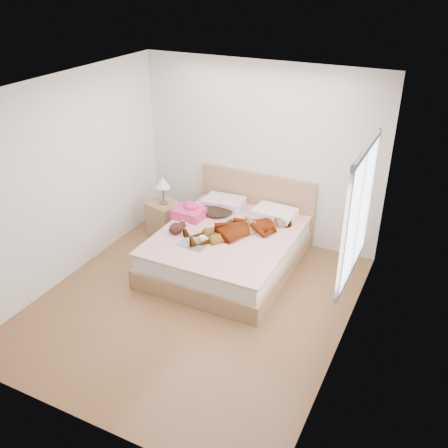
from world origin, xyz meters
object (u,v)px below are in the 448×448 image
object	(u,v)px
bed	(230,246)
nightstand	(165,217)
coffee_mug	(203,239)
magazine	(193,244)
woman	(241,226)
plush_toy	(177,228)
towel	(189,211)
phone	(221,202)

from	to	relation	value
bed	nightstand	distance (m)	1.26
bed	coffee_mug	size ratio (longest dim) A/B	17.79
magazine	woman	bearing A→B (deg)	52.64
magazine	plush_toy	size ratio (longest dim) A/B	1.49
towel	nightstand	distance (m)	0.63
bed	plush_toy	xyz separation A→B (m)	(-0.61, -0.36, 0.31)
woman	nightstand	world-z (taller)	nightstand
magazine	coffee_mug	distance (m)	0.14
coffee_mug	nightstand	distance (m)	1.29
towel	coffee_mug	xyz separation A→B (m)	(0.51, -0.55, -0.04)
bed	magazine	distance (m)	0.65
woman	phone	xyz separation A→B (m)	(-0.50, 0.40, 0.08)
magazine	coffee_mug	world-z (taller)	coffee_mug
phone	nightstand	xyz separation A→B (m)	(-0.89, -0.14, -0.38)
towel	nightstand	size ratio (longest dim) A/B	0.44
phone	magazine	distance (m)	0.98
phone	plush_toy	world-z (taller)	phone
towel	woman	bearing A→B (deg)	-6.20
bed	nightstand	bearing A→B (deg)	167.15
bed	towel	distance (m)	0.77
bed	towel	xyz separation A→B (m)	(-0.69, 0.11, 0.32)
phone	towel	world-z (taller)	towel
coffee_mug	plush_toy	world-z (taller)	plush_toy
woman	bed	world-z (taller)	bed
nightstand	woman	bearing A→B (deg)	-10.76
coffee_mug	towel	bearing A→B (deg)	133.06
woman	magazine	distance (m)	0.71
woman	phone	distance (m)	0.64
plush_toy	nightstand	bearing A→B (deg)	133.95
woman	plush_toy	distance (m)	0.86
bed	towel	size ratio (longest dim) A/B	4.96
nightstand	plush_toy	bearing A→B (deg)	-46.05
plush_toy	nightstand	xyz separation A→B (m)	(-0.62, 0.64, -0.27)
phone	coffee_mug	bearing A→B (deg)	-126.68
coffee_mug	phone	bearing A→B (deg)	100.66
bed	plush_toy	world-z (taller)	bed
magazine	plush_toy	world-z (taller)	plush_toy
woman	phone	world-z (taller)	woman
phone	woman	bearing A→B (deg)	-86.00
woman	nightstand	distance (m)	1.44
bed	coffee_mug	distance (m)	0.55
magazine	plush_toy	distance (m)	0.39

